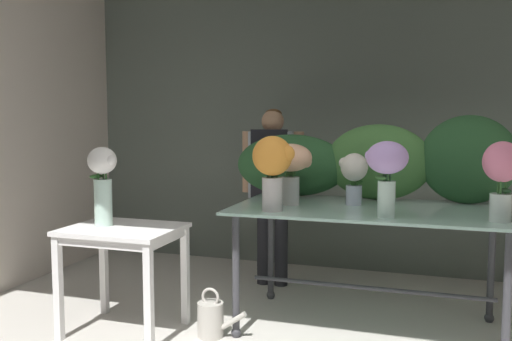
{
  "coord_description": "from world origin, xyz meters",
  "views": [
    {
      "loc": [
        0.7,
        -1.94,
        1.48
      ],
      "look_at": [
        -0.41,
        1.48,
        1.14
      ],
      "focal_mm": 37.32,
      "sensor_mm": 36.0,
      "label": 1
    }
  ],
  "objects_px": {
    "vase_rosy_freesia": "(502,173)",
    "vase_white_roses_tall": "(103,182)",
    "vase_lilac_hydrangea": "(387,167)",
    "watering_can": "(211,319)",
    "vase_sunset_tulips": "(273,165)",
    "vase_peach_dahlias": "(290,164)",
    "side_table_white": "(123,241)",
    "vase_ivory_anemones": "(354,174)",
    "florist": "(272,178)",
    "display_table_glass": "(369,225)"
  },
  "relations": [
    {
      "from": "display_table_glass",
      "to": "side_table_white",
      "type": "bearing_deg",
      "value": -160.78
    },
    {
      "from": "side_table_white",
      "to": "vase_ivory_anemones",
      "type": "height_order",
      "value": "vase_ivory_anemones"
    },
    {
      "from": "vase_white_roses_tall",
      "to": "vase_sunset_tulips",
      "type": "bearing_deg",
      "value": 11.01
    },
    {
      "from": "watering_can",
      "to": "vase_ivory_anemones",
      "type": "bearing_deg",
      "value": 32.28
    },
    {
      "from": "side_table_white",
      "to": "vase_sunset_tulips",
      "type": "relative_size",
      "value": 1.52
    },
    {
      "from": "vase_sunset_tulips",
      "to": "watering_can",
      "type": "relative_size",
      "value": 1.43
    },
    {
      "from": "florist",
      "to": "side_table_white",
      "type": "bearing_deg",
      "value": -116.7
    },
    {
      "from": "vase_peach_dahlias",
      "to": "display_table_glass",
      "type": "bearing_deg",
      "value": 4.49
    },
    {
      "from": "vase_ivory_anemones",
      "to": "vase_white_roses_tall",
      "type": "xyz_separation_m",
      "value": [
        -1.65,
        -0.66,
        -0.04
      ]
    },
    {
      "from": "display_table_glass",
      "to": "vase_lilac_hydrangea",
      "type": "xyz_separation_m",
      "value": [
        0.14,
        -0.37,
        0.44
      ]
    },
    {
      "from": "vase_lilac_hydrangea",
      "to": "vase_sunset_tulips",
      "type": "relative_size",
      "value": 0.95
    },
    {
      "from": "side_table_white",
      "to": "vase_sunset_tulips",
      "type": "bearing_deg",
      "value": 12.56
    },
    {
      "from": "side_table_white",
      "to": "vase_sunset_tulips",
      "type": "height_order",
      "value": "vase_sunset_tulips"
    },
    {
      "from": "display_table_glass",
      "to": "vase_lilac_hydrangea",
      "type": "height_order",
      "value": "vase_lilac_hydrangea"
    },
    {
      "from": "florist",
      "to": "vase_ivory_anemones",
      "type": "distance_m",
      "value": 1.08
    },
    {
      "from": "side_table_white",
      "to": "vase_peach_dahlias",
      "type": "xyz_separation_m",
      "value": [
        1.06,
        0.52,
        0.52
      ]
    },
    {
      "from": "vase_sunset_tulips",
      "to": "side_table_white",
      "type": "bearing_deg",
      "value": -167.44
    },
    {
      "from": "vase_lilac_hydrangea",
      "to": "vase_white_roses_tall",
      "type": "distance_m",
      "value": 1.93
    },
    {
      "from": "florist",
      "to": "display_table_glass",
      "type": "bearing_deg",
      "value": -40.16
    },
    {
      "from": "display_table_glass",
      "to": "vase_white_roses_tall",
      "type": "distance_m",
      "value": 1.89
    },
    {
      "from": "side_table_white",
      "to": "vase_ivory_anemones",
      "type": "relative_size",
      "value": 2.05
    },
    {
      "from": "vase_ivory_anemones",
      "to": "vase_sunset_tulips",
      "type": "xyz_separation_m",
      "value": [
        -0.48,
        -0.43,
        0.09
      ]
    },
    {
      "from": "vase_rosy_freesia",
      "to": "watering_can",
      "type": "xyz_separation_m",
      "value": [
        -1.81,
        -0.18,
        -1.04
      ]
    },
    {
      "from": "vase_ivory_anemones",
      "to": "display_table_glass",
      "type": "bearing_deg",
      "value": -35.42
    },
    {
      "from": "vase_lilac_hydrangea",
      "to": "watering_can",
      "type": "distance_m",
      "value": 1.57
    },
    {
      "from": "vase_lilac_hydrangea",
      "to": "vase_peach_dahlias",
      "type": "bearing_deg",
      "value": 155.33
    },
    {
      "from": "vase_rosy_freesia",
      "to": "vase_lilac_hydrangea",
      "type": "bearing_deg",
      "value": -173.02
    },
    {
      "from": "side_table_white",
      "to": "florist",
      "type": "bearing_deg",
      "value": 63.3
    },
    {
      "from": "watering_can",
      "to": "vase_rosy_freesia",
      "type": "bearing_deg",
      "value": 5.79
    },
    {
      "from": "vase_peach_dahlias",
      "to": "vase_rosy_freesia",
      "type": "xyz_separation_m",
      "value": [
        1.36,
        -0.24,
        -0.0
      ]
    },
    {
      "from": "vase_lilac_hydrangea",
      "to": "vase_sunset_tulips",
      "type": "xyz_separation_m",
      "value": [
        -0.75,
        0.03,
        -0.01
      ]
    },
    {
      "from": "vase_peach_dahlias",
      "to": "vase_rosy_freesia",
      "type": "distance_m",
      "value": 1.38
    },
    {
      "from": "florist",
      "to": "vase_rosy_freesia",
      "type": "distance_m",
      "value": 2.06
    },
    {
      "from": "vase_sunset_tulips",
      "to": "vase_rosy_freesia",
      "type": "height_order",
      "value": "vase_sunset_tulips"
    },
    {
      "from": "florist",
      "to": "vase_peach_dahlias",
      "type": "bearing_deg",
      "value": -65.67
    },
    {
      "from": "vase_peach_dahlias",
      "to": "side_table_white",
      "type": "bearing_deg",
      "value": -153.83
    },
    {
      "from": "florist",
      "to": "vase_rosy_freesia",
      "type": "relative_size",
      "value": 3.28
    },
    {
      "from": "vase_peach_dahlias",
      "to": "vase_white_roses_tall",
      "type": "xyz_separation_m",
      "value": [
        -1.21,
        -0.52,
        -0.11
      ]
    },
    {
      "from": "vase_rosy_freesia",
      "to": "vase_white_roses_tall",
      "type": "bearing_deg",
      "value": -173.74
    },
    {
      "from": "vase_sunset_tulips",
      "to": "vase_white_roses_tall",
      "type": "distance_m",
      "value": 1.2
    },
    {
      "from": "vase_ivory_anemones",
      "to": "vase_lilac_hydrangea",
      "type": "distance_m",
      "value": 0.53
    },
    {
      "from": "vase_ivory_anemones",
      "to": "vase_rosy_freesia",
      "type": "distance_m",
      "value": 1.0
    },
    {
      "from": "display_table_glass",
      "to": "vase_rosy_freesia",
      "type": "height_order",
      "value": "vase_rosy_freesia"
    },
    {
      "from": "side_table_white",
      "to": "florist",
      "type": "xyz_separation_m",
      "value": [
        0.68,
        1.36,
        0.32
      ]
    },
    {
      "from": "vase_ivory_anemones",
      "to": "vase_white_roses_tall",
      "type": "relative_size",
      "value": 0.68
    },
    {
      "from": "vase_ivory_anemones",
      "to": "watering_can",
      "type": "relative_size",
      "value": 1.06
    },
    {
      "from": "vase_lilac_hydrangea",
      "to": "vase_rosy_freesia",
      "type": "bearing_deg",
      "value": 6.98
    },
    {
      "from": "watering_can",
      "to": "vase_lilac_hydrangea",
      "type": "bearing_deg",
      "value": 5.09
    },
    {
      "from": "vase_ivory_anemones",
      "to": "vase_sunset_tulips",
      "type": "bearing_deg",
      "value": -138.32
    },
    {
      "from": "vase_white_roses_tall",
      "to": "vase_rosy_freesia",
      "type": "bearing_deg",
      "value": 6.26
    }
  ]
}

